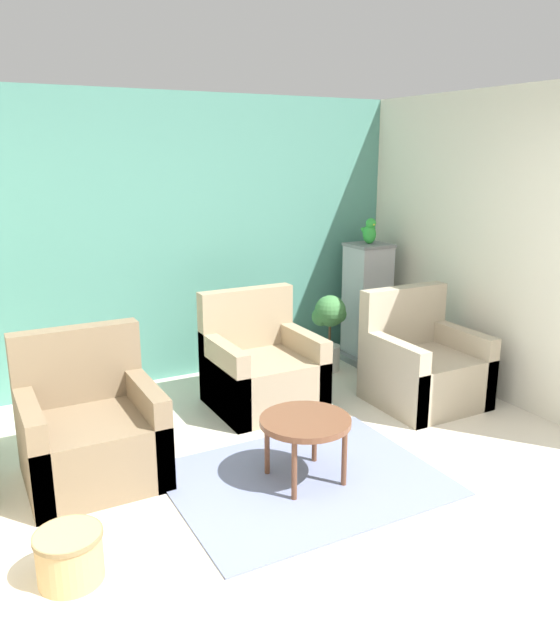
{
  "coord_description": "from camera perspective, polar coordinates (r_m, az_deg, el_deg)",
  "views": [
    {
      "loc": [
        -2.07,
        -2.25,
        2.11
      ],
      "look_at": [
        0.0,
        1.62,
        0.92
      ],
      "focal_mm": 35.0,
      "sensor_mm": 36.0,
      "label": 1
    }
  ],
  "objects": [
    {
      "name": "armchair_middle",
      "position": [
        5.31,
        -1.71,
        -4.69
      ],
      "size": [
        0.85,
        0.81,
        0.97
      ],
      "color": "#9E896B",
      "rests_on": "ground_plane"
    },
    {
      "name": "birdcage",
      "position": [
        6.5,
        7.94,
        1.4
      ],
      "size": [
        0.53,
        0.53,
        1.21
      ],
      "color": "slate",
      "rests_on": "ground_plane"
    },
    {
      "name": "potted_plant",
      "position": [
        6.12,
        4.55,
        -0.22
      ],
      "size": [
        0.34,
        0.31,
        0.76
      ],
      "color": "beige",
      "rests_on": "ground_plane"
    },
    {
      "name": "wicker_basket",
      "position": [
        3.52,
        -18.68,
        -19.66
      ],
      "size": [
        0.35,
        0.35,
        0.27
      ],
      "color": "tan",
      "rests_on": "ground_plane"
    },
    {
      "name": "parrot",
      "position": [
        6.37,
        8.17,
        7.99
      ],
      "size": [
        0.12,
        0.22,
        0.26
      ],
      "color": "green",
      "rests_on": "birdcage"
    },
    {
      "name": "armchair_right",
      "position": [
        5.51,
        12.9,
        -4.32
      ],
      "size": [
        0.85,
        0.81,
        0.97
      ],
      "color": "tan",
      "rests_on": "ground_plane"
    },
    {
      "name": "wall_back_accent",
      "position": [
        5.95,
        -7.58,
        7.34
      ],
      "size": [
        4.21,
        0.06,
        2.62
      ],
      "color": "#4C897A",
      "rests_on": "ground_plane"
    },
    {
      "name": "area_rug",
      "position": [
        4.27,
        2.27,
        -14.35
      ],
      "size": [
        1.72,
        1.35,
        0.01
      ],
      "color": "slate",
      "rests_on": "ground_plane"
    },
    {
      "name": "coffee_table",
      "position": [
        4.09,
        2.33,
        -9.59
      ],
      "size": [
        0.6,
        0.6,
        0.44
      ],
      "color": "brown",
      "rests_on": "ground_plane"
    },
    {
      "name": "armchair_left",
      "position": [
        4.36,
        -16.93,
        -9.96
      ],
      "size": [
        0.85,
        0.81,
        0.97
      ],
      "color": "#7A664C",
      "rests_on": "ground_plane"
    },
    {
      "name": "wall_right",
      "position": [
        5.73,
        18.75,
        6.37
      ],
      "size": [
        0.06,
        3.24,
        2.62
      ],
      "color": "beige",
      "rests_on": "ground_plane"
    },
    {
      "name": "ground_plane",
      "position": [
        3.71,
        12.65,
        -19.84
      ],
      "size": [
        20.0,
        20.0,
        0.0
      ],
      "primitive_type": "plane",
      "color": "beige",
      "rests_on": "ground"
    }
  ]
}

